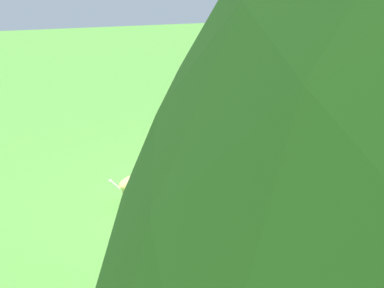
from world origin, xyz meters
TOP-DOWN VIEW (x-y plane):
  - ground_plane at (0.00, 0.00)m, footprint 60.00×60.00m
  - person at (-0.41, -0.60)m, footprint 0.56×0.65m
  - dog at (1.63, -0.23)m, footprint 1.07×0.42m
  - frisbee_flying at (1.32, -0.30)m, footprint 0.30×0.30m
  - frisbee_held at (-0.13, -0.34)m, footprint 0.26×0.26m

SIDE VIEW (x-z plane):
  - ground_plane at x=0.00m, z-range 0.00..0.00m
  - dog at x=1.63m, z-range 0.11..0.69m
  - frisbee_held at x=-0.13m, z-range 0.58..0.64m
  - person at x=-0.41m, z-range 0.05..1.34m
  - frisbee_flying at x=1.32m, z-range 0.71..0.81m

